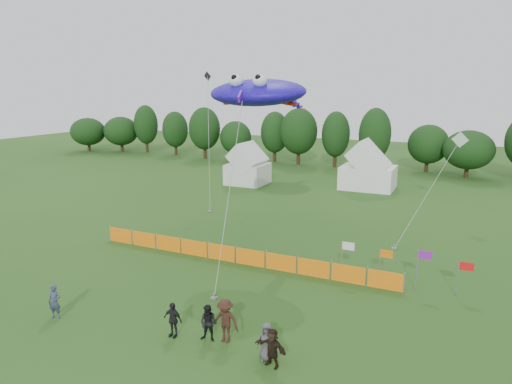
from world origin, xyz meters
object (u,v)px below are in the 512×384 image
at_px(spectator_e, 267,342).
at_px(spectator_b, 209,323).
at_px(spectator_d, 173,319).
at_px(spectator_a, 55,302).
at_px(spectator_c, 225,321).
at_px(tent_right, 368,170).
at_px(tent_left, 248,167).
at_px(spectator_f, 272,348).
at_px(barrier_fence, 236,255).
at_px(stingray_kite, 261,93).

bearing_deg(spectator_e, spectator_b, 156.46).
height_order(spectator_b, spectator_d, spectator_b).
xyz_separation_m(spectator_a, spectator_c, (8.17, 1.57, 0.14)).
xyz_separation_m(tent_right, spectator_b, (0.11, -33.31, -1.19)).
bearing_deg(tent_left, spectator_b, -66.91).
distance_m(spectator_b, spectator_d, 1.62).
height_order(spectator_c, spectator_f, spectator_c).
relative_size(spectator_e, spectator_f, 1.01).
distance_m(spectator_c, spectator_d, 2.34).
distance_m(tent_right, spectator_f, 34.04).
xyz_separation_m(tent_right, spectator_a, (-7.38, -34.65, -1.17)).
distance_m(tent_right, spectator_e, 33.72).
bearing_deg(spectator_e, barrier_fence, 105.92).
distance_m(barrier_fence, spectator_c, 8.98).
xyz_separation_m(tent_right, spectator_d, (-1.47, -33.66, -1.21)).
distance_m(tent_left, spectator_c, 32.92).
height_order(spectator_a, stingray_kite, stingray_kite).
height_order(spectator_a, spectator_c, spectator_c).
height_order(barrier_fence, spectator_e, spectator_e).
bearing_deg(spectator_c, tent_left, 112.31).
xyz_separation_m(spectator_a, spectator_f, (10.65, 0.80, -0.04)).
height_order(tent_right, spectator_d, tent_right).
bearing_deg(stingray_kite, barrier_fence, -94.24).
distance_m(tent_right, spectator_b, 33.33).
relative_size(spectator_c, spectator_e, 1.22).
height_order(spectator_a, spectator_e, spectator_a).
distance_m(tent_left, spectator_d, 32.60).
height_order(barrier_fence, spectator_d, spectator_d).
height_order(spectator_b, spectator_e, spectator_b).
xyz_separation_m(spectator_b, spectator_d, (-1.58, -0.34, -0.02)).
relative_size(tent_right, stingray_kite, 0.35).
distance_m(spectator_d, spectator_e, 4.38).
xyz_separation_m(barrier_fence, spectator_a, (-4.42, -9.71, 0.32)).
distance_m(tent_right, spectator_c, 33.11).
bearing_deg(spectator_b, barrier_fence, 102.58).
height_order(barrier_fence, spectator_a, spectator_a).
distance_m(spectator_d, stingray_kite, 15.26).
height_order(tent_left, spectator_a, tent_left).
relative_size(spectator_e, stingray_kite, 0.10).
bearing_deg(tent_left, spectator_c, -65.67).
height_order(tent_right, spectator_b, tent_right).
relative_size(tent_right, spectator_c, 2.91).
bearing_deg(spectator_d, spectator_a, -167.56).
bearing_deg(spectator_f, stingray_kite, 130.01).
bearing_deg(barrier_fence, tent_left, 114.18).
relative_size(tent_left, spectator_d, 2.69).
bearing_deg(stingray_kite, spectator_c, -72.82).
height_order(spectator_c, spectator_e, spectator_c).
height_order(tent_right, spectator_a, tent_right).
relative_size(spectator_c, spectator_f, 1.24).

